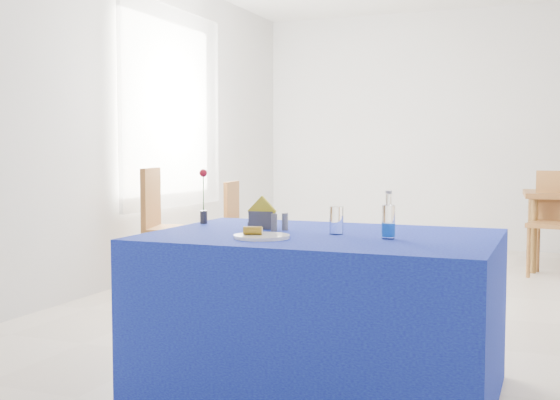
{
  "coord_description": "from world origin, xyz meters",
  "views": [
    {
      "loc": [
        0.95,
        -4.95,
        1.15
      ],
      "look_at": [
        -0.26,
        -1.9,
        0.92
      ],
      "focal_mm": 45.0,
      "sensor_mm": 36.0,
      "label": 1
    }
  ],
  "objects_px": {
    "chair_win_a": "(164,220)",
    "water_bottle": "(388,223)",
    "blue_table": "(322,313)",
    "plate": "(262,236)",
    "chair_bg_left": "(557,215)",
    "chair_win_b": "(241,220)"
  },
  "relations": [
    {
      "from": "chair_win_a",
      "to": "water_bottle",
      "type": "bearing_deg",
      "value": -145.72
    },
    {
      "from": "blue_table",
      "to": "plate",
      "type": "bearing_deg",
      "value": -128.27
    },
    {
      "from": "chair_bg_left",
      "to": "chair_win_b",
      "type": "distance_m",
      "value": 2.93
    },
    {
      "from": "plate",
      "to": "chair_bg_left",
      "type": "bearing_deg",
      "value": 73.13
    },
    {
      "from": "water_bottle",
      "to": "chair_win_b",
      "type": "relative_size",
      "value": 0.25
    },
    {
      "from": "chair_win_b",
      "to": "plate",
      "type": "bearing_deg",
      "value": -161.86
    },
    {
      "from": "chair_bg_left",
      "to": "chair_win_b",
      "type": "bearing_deg",
      "value": -150.4
    },
    {
      "from": "water_bottle",
      "to": "blue_table",
      "type": "bearing_deg",
      "value": 168.98
    },
    {
      "from": "blue_table",
      "to": "chair_win_a",
      "type": "height_order",
      "value": "chair_win_a"
    },
    {
      "from": "water_bottle",
      "to": "chair_win_b",
      "type": "height_order",
      "value": "water_bottle"
    },
    {
      "from": "plate",
      "to": "water_bottle",
      "type": "distance_m",
      "value": 0.57
    },
    {
      "from": "chair_win_a",
      "to": "chair_win_b",
      "type": "distance_m",
      "value": 1.02
    },
    {
      "from": "plate",
      "to": "water_bottle",
      "type": "relative_size",
      "value": 1.17
    },
    {
      "from": "chair_win_b",
      "to": "chair_win_a",
      "type": "bearing_deg",
      "value": 157.8
    },
    {
      "from": "plate",
      "to": "blue_table",
      "type": "distance_m",
      "value": 0.51
    },
    {
      "from": "blue_table",
      "to": "water_bottle",
      "type": "height_order",
      "value": "water_bottle"
    },
    {
      "from": "blue_table",
      "to": "water_bottle",
      "type": "distance_m",
      "value": 0.56
    },
    {
      "from": "chair_bg_left",
      "to": "chair_win_b",
      "type": "height_order",
      "value": "chair_bg_left"
    },
    {
      "from": "chair_win_a",
      "to": "chair_win_b",
      "type": "xyz_separation_m",
      "value": [
        0.25,
        0.98,
        -0.09
      ]
    },
    {
      "from": "plate",
      "to": "chair_win_b",
      "type": "bearing_deg",
      "value": 116.32
    },
    {
      "from": "blue_table",
      "to": "chair_bg_left",
      "type": "xyz_separation_m",
      "value": [
        1.03,
        3.81,
        0.18
      ]
    },
    {
      "from": "plate",
      "to": "chair_win_a",
      "type": "xyz_separation_m",
      "value": [
        -1.79,
        2.14,
        -0.18
      ]
    }
  ]
}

